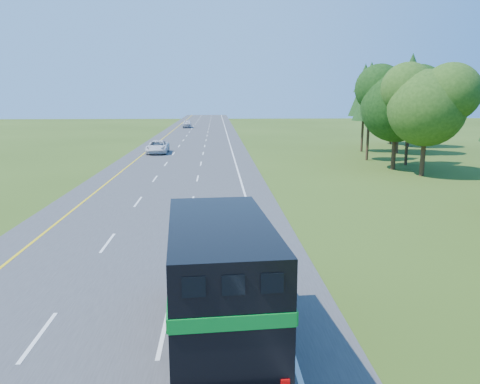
{
  "coord_description": "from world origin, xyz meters",
  "views": [
    {
      "loc": [
        3.47,
        -1.94,
        6.98
      ],
      "look_at": [
        4.8,
        24.21,
        1.62
      ],
      "focal_mm": 35.0,
      "sensor_mm": 36.0,
      "label": 1
    }
  ],
  "objects": [
    {
      "name": "horse_truck",
      "position": [
        3.49,
        10.5,
        2.04
      ],
      "size": [
        3.25,
        8.6,
        3.73
      ],
      "rotation": [
        0.0,
        0.0,
        0.08
      ],
      "color": "black",
      "rests_on": "road"
    },
    {
      "name": "white_suv",
      "position": [
        -3.84,
        56.64,
        0.82
      ],
      "size": [
        2.68,
        5.64,
        1.55
      ],
      "primitive_type": "imported",
      "rotation": [
        0.0,
        0.0,
        0.02
      ],
      "color": "silver",
      "rests_on": "road"
    },
    {
      "name": "far_car",
      "position": [
        -3.13,
        105.46,
        0.91
      ],
      "size": [
        2.31,
        5.19,
        1.73
      ],
      "primitive_type": "imported",
      "rotation": [
        0.0,
        0.0,
        0.05
      ],
      "color": "#B8B8C0",
      "rests_on": "road"
    },
    {
      "name": "lane_markings",
      "position": [
        0.0,
        50.0,
        0.04
      ],
      "size": [
        11.15,
        260.0,
        0.01
      ],
      "color": "yellow",
      "rests_on": "road"
    },
    {
      "name": "road",
      "position": [
        0.0,
        50.0,
        0.02
      ],
      "size": [
        15.0,
        260.0,
        0.04
      ],
      "primitive_type": "cube",
      "color": "#38383A",
      "rests_on": "ground"
    }
  ]
}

